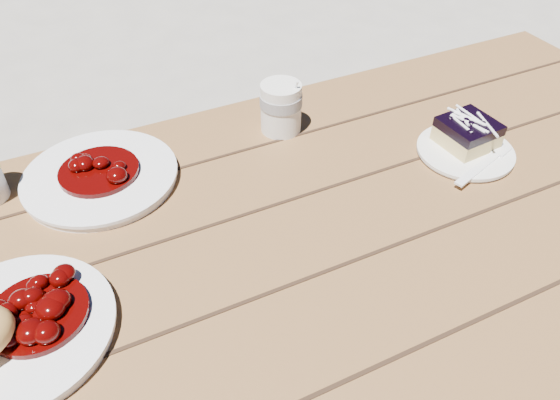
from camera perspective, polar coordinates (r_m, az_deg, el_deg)
name	(u,v)px	position (r m, az deg, el deg)	size (l,w,h in m)	color
picnic_table	(217,334)	(0.92, -6.64, -13.74)	(2.00, 1.55, 0.75)	brown
main_plate	(16,332)	(0.79, -25.83, -12.29)	(0.24, 0.24, 0.02)	white
goulash_stew	(34,306)	(0.76, -24.32, -10.10)	(0.13, 0.13, 0.04)	#400302
dessert_plate	(465,152)	(1.04, 18.77, 4.78)	(0.17, 0.17, 0.01)	white
blueberry_cake	(468,132)	(1.04, 19.01, 6.69)	(0.10, 0.10, 0.05)	#E2C97B
fork_dessert	(478,168)	(1.00, 19.99, 3.12)	(0.03, 0.16, 0.01)	white
coffee_cup	(281,108)	(1.03, 0.10, 9.62)	(0.08, 0.08, 0.10)	white
second_plate	(101,177)	(0.97, -18.23, 2.26)	(0.25, 0.25, 0.02)	white
second_stew	(97,164)	(0.96, -18.59, 3.60)	(0.13, 0.13, 0.04)	#400302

